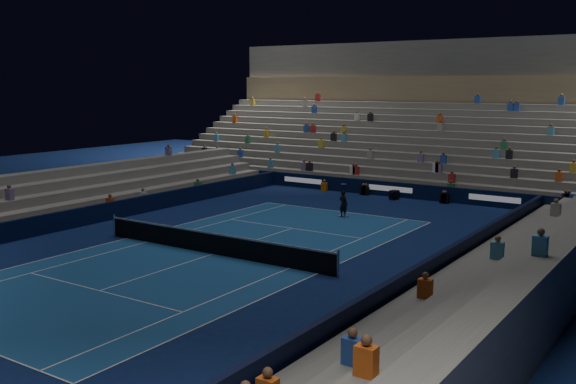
# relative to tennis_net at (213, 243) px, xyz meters

# --- Properties ---
(ground) EXTENTS (90.00, 90.00, 0.00)m
(ground) POSITION_rel_tennis_net_xyz_m (0.00, 0.00, -0.50)
(ground) COLOR #0C1B4C
(ground) RESTS_ON ground
(court_surface) EXTENTS (10.97, 23.77, 0.01)m
(court_surface) POSITION_rel_tennis_net_xyz_m (0.00, 0.00, -0.50)
(court_surface) COLOR #184B89
(court_surface) RESTS_ON ground
(sponsor_barrier_far) EXTENTS (44.00, 0.25, 1.00)m
(sponsor_barrier_far) POSITION_rel_tennis_net_xyz_m (0.00, 18.50, -0.00)
(sponsor_barrier_far) COLOR black
(sponsor_barrier_far) RESTS_ON ground
(sponsor_barrier_east) EXTENTS (0.25, 37.00, 1.00)m
(sponsor_barrier_east) POSITION_rel_tennis_net_xyz_m (9.70, 0.00, -0.00)
(sponsor_barrier_east) COLOR black
(sponsor_barrier_east) RESTS_ON ground
(sponsor_barrier_west) EXTENTS (0.25, 37.00, 1.00)m
(sponsor_barrier_west) POSITION_rel_tennis_net_xyz_m (-9.70, 0.00, -0.00)
(sponsor_barrier_west) COLOR black
(sponsor_barrier_west) RESTS_ON ground
(grandstand_main) EXTENTS (44.00, 15.20, 11.20)m
(grandstand_main) POSITION_rel_tennis_net_xyz_m (0.00, 27.90, 2.87)
(grandstand_main) COLOR slate
(grandstand_main) RESTS_ON ground
(grandstand_east) EXTENTS (5.00, 37.00, 2.50)m
(grandstand_east) POSITION_rel_tennis_net_xyz_m (13.17, 0.00, 0.41)
(grandstand_east) COLOR slate
(grandstand_east) RESTS_ON ground
(grandstand_west) EXTENTS (5.00, 37.00, 2.50)m
(grandstand_west) POSITION_rel_tennis_net_xyz_m (-13.17, 0.00, 0.41)
(grandstand_west) COLOR gray
(grandstand_west) RESTS_ON ground
(tennis_net) EXTENTS (12.90, 0.10, 1.10)m
(tennis_net) POSITION_rel_tennis_net_xyz_m (0.00, 0.00, 0.00)
(tennis_net) COLOR #B2B2B7
(tennis_net) RESTS_ON ground
(tennis_player) EXTENTS (0.61, 0.45, 1.53)m
(tennis_player) POSITION_rel_tennis_net_xyz_m (0.75, 10.55, 0.26)
(tennis_player) COLOR black
(tennis_player) RESTS_ON ground
(broadcast_camera) EXTENTS (0.56, 0.96, 0.61)m
(broadcast_camera) POSITION_rel_tennis_net_xyz_m (0.68, 17.51, -0.19)
(broadcast_camera) COLOR black
(broadcast_camera) RESTS_ON ground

